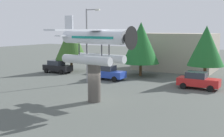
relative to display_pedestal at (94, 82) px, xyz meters
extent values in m
plane|color=#4C514C|center=(0.00, 0.00, -1.66)|extent=(140.00, 140.00, 0.00)
cylinder|color=#4C4742|center=(0.00, 0.00, 0.00)|extent=(1.10, 1.10, 3.32)
cylinder|color=silver|center=(-0.09, -1.00, 2.01)|extent=(4.84, 1.14, 0.70)
cylinder|color=#333338|center=(1.15, -0.61, 2.81)|extent=(0.11, 0.11, 0.90)
cylinder|color=#333338|center=(-1.24, -0.39, 2.81)|extent=(0.11, 0.11, 0.90)
cylinder|color=silver|center=(0.09, 1.00, 2.01)|extent=(4.84, 1.14, 0.70)
cylinder|color=#333338|center=(1.24, 0.39, 2.81)|extent=(0.11, 0.11, 0.90)
cylinder|color=#333338|center=(-1.15, 0.61, 2.81)|extent=(0.11, 0.11, 0.90)
cylinder|color=silver|center=(0.00, 0.00, 3.81)|extent=(6.27, 1.66, 1.10)
cube|color=teal|center=(0.20, -0.02, 3.81)|extent=(4.43, 1.53, 0.20)
cone|color=#262628|center=(3.24, -0.30, 3.81)|extent=(0.78, 0.94, 0.88)
cylinder|color=black|center=(3.63, -0.33, 3.81)|extent=(0.20, 1.80, 1.80)
cube|color=silver|center=(0.40, -0.04, 4.42)|extent=(2.04, 10.46, 0.12)
cube|color=silver|center=(-2.79, 0.26, 3.91)|extent=(0.95, 2.85, 0.10)
cube|color=silver|center=(-2.79, 0.26, 5.01)|extent=(0.91, 0.20, 1.30)
cube|color=black|center=(-13.35, 10.64, -0.94)|extent=(4.20, 1.70, 0.80)
cube|color=#2D333D|center=(-13.60, 10.64, -0.22)|extent=(2.00, 1.56, 0.64)
cylinder|color=black|center=(-12.00, 9.74, -1.34)|extent=(0.64, 0.22, 0.64)
cylinder|color=black|center=(-12.00, 11.54, -1.34)|extent=(0.64, 0.22, 0.64)
cylinder|color=black|center=(-14.70, 9.74, -1.34)|extent=(0.64, 0.22, 0.64)
cylinder|color=black|center=(-14.70, 11.54, -1.34)|extent=(0.64, 0.22, 0.64)
cube|color=#2847B7|center=(-4.34, 9.55, -0.94)|extent=(4.20, 1.70, 0.80)
cube|color=#2D333D|center=(-4.59, 9.55, -0.22)|extent=(2.00, 1.56, 0.64)
cylinder|color=black|center=(-2.99, 8.65, -1.34)|extent=(0.64, 0.22, 0.64)
cylinder|color=black|center=(-2.99, 10.45, -1.34)|extent=(0.64, 0.22, 0.64)
cylinder|color=black|center=(-5.69, 8.65, -1.34)|extent=(0.64, 0.22, 0.64)
cylinder|color=black|center=(-5.69, 10.45, -1.34)|extent=(0.64, 0.22, 0.64)
cube|color=red|center=(6.45, 9.74, -0.94)|extent=(4.20, 1.70, 0.80)
cube|color=#2D333D|center=(6.20, 9.74, -0.22)|extent=(2.00, 1.56, 0.64)
cylinder|color=black|center=(7.80, 8.84, -1.34)|extent=(0.64, 0.22, 0.64)
cylinder|color=black|center=(7.80, 10.64, -1.34)|extent=(0.64, 0.22, 0.64)
cylinder|color=black|center=(5.10, 8.84, -1.34)|extent=(0.64, 0.22, 0.64)
cylinder|color=black|center=(5.10, 10.64, -1.34)|extent=(0.64, 0.22, 0.64)
cylinder|color=gray|center=(-5.55, 6.83, 2.54)|extent=(0.18, 0.18, 8.39)
cylinder|color=gray|center=(-4.75, 6.83, 6.63)|extent=(1.60, 0.12, 0.12)
cube|color=silver|center=(-4.05, 6.83, 6.58)|extent=(0.50, 0.28, 0.20)
cube|color=#9E9384|center=(0.02, 22.00, 1.10)|extent=(11.55, 7.29, 5.52)
cylinder|color=brown|center=(-12.51, 12.70, -0.77)|extent=(0.36, 0.36, 1.78)
cone|color=#335B23|center=(-12.51, 12.70, 2.67)|extent=(4.60, 4.60, 5.11)
cylinder|color=brown|center=(-2.16, 14.22, -0.82)|extent=(0.36, 0.36, 1.68)
cone|color=#1E6028|center=(-2.16, 14.22, 2.71)|extent=(4.86, 4.86, 5.40)
cylinder|color=brown|center=(6.25, 13.55, -0.67)|extent=(0.36, 0.36, 1.97)
cone|color=#1E6028|center=(6.25, 13.55, 2.60)|extent=(4.12, 4.12, 4.58)
camera|label=1|loc=(13.01, -19.34, 4.48)|focal=44.84mm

